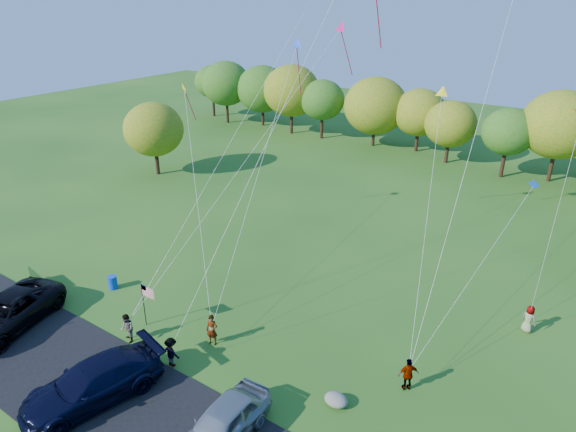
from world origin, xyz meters
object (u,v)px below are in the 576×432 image
at_px(flyer_b, 127,328).
at_px(flyer_d, 408,374).
at_px(trash_barrel, 113,282).
at_px(minivan_silver, 222,424).
at_px(minivan_navy, 92,383).
at_px(minivan_dark, 7,313).
at_px(flyer_c, 171,352).
at_px(flyer_a, 212,330).
at_px(park_bench, 37,278).
at_px(flyer_e, 529,319).

distance_m(flyer_b, flyer_d, 13.90).
distance_m(flyer_b, trash_barrel, 5.64).
height_order(minivan_silver, flyer_b, minivan_silver).
bearing_deg(minivan_navy, flyer_d, 51.44).
distance_m(minivan_navy, trash_barrel, 9.44).
bearing_deg(flyer_d, minivan_dark, -21.46).
bearing_deg(flyer_c, flyer_a, -102.70).
height_order(minivan_silver, park_bench, minivan_silver).
height_order(minivan_navy, trash_barrel, minivan_navy).
relative_size(minivan_navy, flyer_b, 3.83).
bearing_deg(park_bench, minivan_silver, 0.83).
distance_m(minivan_silver, flyer_d, 8.43).
xyz_separation_m(minivan_silver, flyer_a, (-4.49, 4.32, -0.03)).
distance_m(minivan_navy, flyer_a, 6.05).
bearing_deg(flyer_a, minivan_dark, -170.96).
height_order(flyer_c, flyer_d, flyer_d).
bearing_deg(flyer_e, park_bench, 48.11).
bearing_deg(flyer_b, flyer_e, 63.59).
bearing_deg(park_bench, flyer_e, 34.49).
height_order(minivan_dark, trash_barrel, minivan_dark).
bearing_deg(park_bench, flyer_d, 20.56).
bearing_deg(minivan_dark, flyer_a, 11.32).
bearing_deg(flyer_b, flyer_a, 58.84).
bearing_deg(flyer_a, flyer_e, 19.76).
height_order(minivan_navy, flyer_d, minivan_navy).
bearing_deg(flyer_a, flyer_d, -3.24).
height_order(flyer_a, flyer_e, flyer_a).
bearing_deg(trash_barrel, flyer_a, -3.56).
xyz_separation_m(flyer_c, flyer_e, (13.35, 12.46, -0.00)).
xyz_separation_m(flyer_c, flyer_d, (9.85, 4.87, 0.05)).
bearing_deg(flyer_d, flyer_a, -27.99).
height_order(flyer_d, flyer_e, flyer_d).
relative_size(flyer_c, flyer_d, 0.93).
bearing_deg(flyer_e, flyer_b, 59.67).
bearing_deg(trash_barrel, minivan_silver, -20.46).
height_order(minivan_navy, flyer_c, minivan_navy).
relative_size(minivan_dark, flyer_d, 3.82).
bearing_deg(flyer_b, minivan_dark, -128.89).
bearing_deg(trash_barrel, minivan_dark, -102.78).
relative_size(flyer_b, flyer_e, 1.04).
bearing_deg(flyer_a, flyer_c, -120.33).
height_order(flyer_c, park_bench, flyer_c).
bearing_deg(flyer_a, flyer_b, -166.25).
bearing_deg(minivan_silver, flyer_a, 134.21).
xyz_separation_m(flyer_a, trash_barrel, (-8.51, 0.53, -0.43)).
height_order(minivan_dark, minivan_navy, minivan_navy).
relative_size(minivan_navy, flyer_c, 3.98).
height_order(park_bench, trash_barrel, park_bench).
distance_m(minivan_silver, park_bench, 17.09).
distance_m(flyer_b, park_bench, 8.78).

